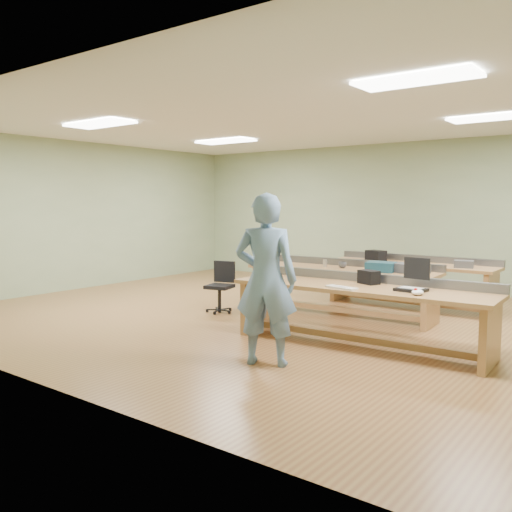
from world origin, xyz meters
name	(u,v)px	position (x,y,z in m)	size (l,w,h in m)	color
floor	(288,318)	(0.00, 0.00, 0.00)	(10.00, 10.00, 0.00)	olive
ceiling	(289,119)	(0.00, 0.00, 3.00)	(10.00, 10.00, 0.00)	silver
wall_back	(394,215)	(0.00, 4.00, 1.50)	(10.00, 0.04, 3.00)	#90A27B
wall_front	(48,231)	(0.00, -4.00, 1.50)	(10.00, 0.04, 3.00)	#90A27B
wall_left	(86,215)	(-5.00, 0.00, 1.50)	(0.04, 8.00, 3.00)	#90A27B
fluor_panels	(289,121)	(0.00, 0.00, 2.97)	(6.20, 3.50, 0.03)	white
workbench_front	(361,301)	(1.63, -0.81, 0.56)	(3.24, 0.97, 0.86)	#A46E45
workbench_mid	(342,280)	(0.58, 0.66, 0.56)	(3.01, 0.96, 0.86)	#A46E45
workbench_back	(411,274)	(1.17, 1.99, 0.56)	(2.82, 0.78, 0.86)	#A46E45
person	(266,280)	(1.14, -2.14, 0.93)	(0.68, 0.45, 1.87)	#6985AC
laptop_base	(411,290)	(2.26, -0.85, 0.77)	(0.32, 0.26, 0.03)	black
laptop_screen	(417,268)	(2.28, -0.72, 1.00)	(0.32, 0.02, 0.25)	black
keyboard	(341,288)	(1.53, -1.16, 0.76)	(0.40, 0.13, 0.02)	beige
trackball_mouse	(418,292)	(2.42, -1.06, 0.78)	(0.13, 0.15, 0.06)	white
camera_bag	(369,277)	(1.63, -0.63, 0.84)	(0.25, 0.16, 0.17)	black
task_chair	(221,294)	(-1.11, -0.28, 0.30)	(0.53, 0.53, 0.81)	black
parts_bin_teal	(381,267)	(1.25, 0.60, 0.82)	(0.40, 0.30, 0.14)	#153846
parts_bin_grey	(410,268)	(1.65, 0.72, 0.82)	(0.49, 0.31, 0.13)	#39393B
mug	(342,265)	(0.58, 0.65, 0.80)	(0.12, 0.12, 0.09)	#39393B
drinks_can	(325,263)	(0.28, 0.64, 0.81)	(0.06, 0.06, 0.11)	#BCBCC0
storage_box_back	(376,255)	(0.54, 1.97, 0.84)	(0.31, 0.22, 0.18)	black
tray_back	(464,264)	(2.08, 1.83, 0.81)	(0.28, 0.21, 0.11)	#39393B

